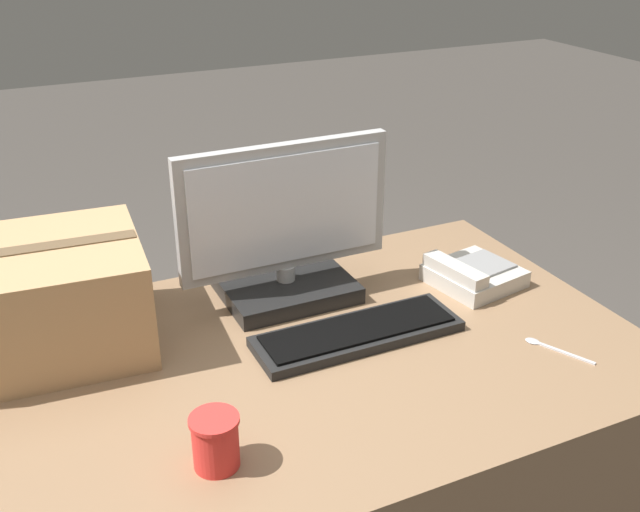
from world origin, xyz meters
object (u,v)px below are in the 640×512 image
at_px(keyboard, 358,333).
at_px(desk_phone, 472,274).
at_px(cardboard_box, 42,299).
at_px(monitor, 285,238).
at_px(paper_cup_right, 216,441).
at_px(spoon, 549,347).

bearing_deg(keyboard, desk_phone, 15.49).
bearing_deg(keyboard, cardboard_box, 157.49).
bearing_deg(monitor, keyboard, -75.44).
xyz_separation_m(desk_phone, cardboard_box, (-0.98, 0.15, 0.09)).
bearing_deg(paper_cup_right, cardboard_box, 112.33).
relative_size(monitor, paper_cup_right, 5.18).
bearing_deg(cardboard_box, spoon, -25.61).
bearing_deg(monitor, cardboard_box, 179.29).
height_order(paper_cup_right, spoon, paper_cup_right).
distance_m(keyboard, spoon, 0.41).
bearing_deg(spoon, keyboard, 33.89).
relative_size(desk_phone, cardboard_box, 0.51).
relative_size(paper_cup_right, spoon, 0.67).
relative_size(keyboard, spoon, 3.16).
xyz_separation_m(monitor, desk_phone, (0.43, -0.14, -0.12)).
distance_m(desk_phone, cardboard_box, 0.99).
xyz_separation_m(keyboard, desk_phone, (0.37, 0.10, 0.01)).
relative_size(paper_cup_right, cardboard_box, 0.22).
bearing_deg(cardboard_box, keyboard, -22.60).
distance_m(monitor, spoon, 0.63).
relative_size(desk_phone, spoon, 1.55).
bearing_deg(cardboard_box, monitor, -0.71).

